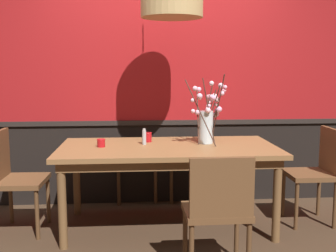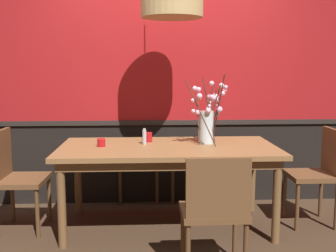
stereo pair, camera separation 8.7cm
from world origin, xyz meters
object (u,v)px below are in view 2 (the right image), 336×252
Objects in this scene: condiment_bottle at (144,137)px; candle_holder_nearer_edge at (101,143)px; chair_far_side_right at (187,152)px; chair_head_west_end at (15,174)px; chair_far_side_left at (137,152)px; pendant_lamp at (172,3)px; dining_table at (168,155)px; chair_head_east_end at (318,170)px; vase_with_blossoms at (208,120)px; chair_near_side_right at (215,207)px; candle_holder_nearer_center at (149,137)px.

candle_holder_nearer_edge is at bearing -166.94° from condiment_bottle.
chair_head_west_end reaches higher than chair_far_side_right.
chair_head_west_end is 1.21m from condiment_bottle.
pendant_lamp is at bearing -68.01° from chair_far_side_left.
chair_far_side_left reaches higher than dining_table.
condiment_bottle is (1.16, 0.08, 0.31)m from chair_head_west_end.
vase_with_blossoms is at bearing 174.41° from chair_head_east_end.
chair_far_side_left is at bearing 39.43° from chair_head_west_end.
chair_near_side_right is 0.96× the size of chair_far_side_left.
dining_table is 1.39m from chair_head_west_end.
chair_head_east_end is 1.65m from condiment_bottle.
candle_holder_nearer_edge is 0.40m from condiment_bottle.
chair_far_side_left is at bearing 130.96° from vase_with_blossoms.
vase_with_blossoms is 1.00m from candle_holder_nearer_edge.
dining_table is 0.96m from chair_far_side_right.
vase_with_blossoms is at bearing 9.39° from pendant_lamp.
candle_holder_nearer_edge is (-2.00, -0.02, 0.28)m from chair_head_east_end.
condiment_bottle is at bearing 158.42° from dining_table.
chair_far_side_right is 1.87m from chair_head_west_end.
condiment_bottle is at bearing 3.97° from chair_head_west_end.
chair_far_side_right is at bearing 28.76° from chair_head_west_end.
pendant_lamp is at bearing -170.61° from vase_with_blossoms.
candle_holder_nearer_center reaches higher than dining_table.
chair_far_side_left is 1.05× the size of pendant_lamp.
chair_far_side_right reaches higher than dining_table.
chair_far_side_right is at bearing 59.72° from condiment_bottle.
dining_table is 0.49m from vase_with_blossoms.
chair_head_west_end is 1.04× the size of chair_near_side_right.
chair_head_east_end is 1.03× the size of chair_near_side_right.
chair_head_east_end is 11.93× the size of candle_holder_nearer_edge.
chair_far_side_left is 0.98m from candle_holder_nearer_edge.
chair_head_west_end reaches higher than chair_head_east_end.
candle_holder_nearer_center is (-1.58, 0.20, 0.29)m from chair_head_east_end.
condiment_bottle is at bearing -106.82° from candle_holder_nearer_center.
candle_holder_nearer_edge is (-0.42, -0.22, -0.01)m from candle_holder_nearer_center.
pendant_lamp is (1.41, 0.05, 1.50)m from chair_head_west_end.
chair_head_east_end reaches higher than chair_near_side_right.
candle_holder_nearer_edge reaches higher than dining_table.
candle_holder_nearer_center is 0.10× the size of pendant_lamp.
chair_head_west_end reaches higher than candle_holder_nearer_edge.
vase_with_blossoms is at bearing -10.61° from candle_holder_nearer_center.
chair_far_side_right reaches higher than chair_near_side_right.
chair_far_side_right is at bearing 90.40° from chair_near_side_right.
vase_with_blossoms is at bearing 84.59° from chair_near_side_right.
chair_head_west_end is 1.89m from chair_near_side_right.
chair_far_side_right is at bearing 1.59° from chair_far_side_left.
dining_table is 2.22× the size of chair_near_side_right.
candle_holder_nearer_edge is (-0.88, 0.91, 0.30)m from chair_near_side_right.
candle_holder_nearer_center is at bearing 111.79° from chair_near_side_right.
candle_holder_nearer_edge is (-0.30, -0.89, 0.28)m from chair_far_side_left.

